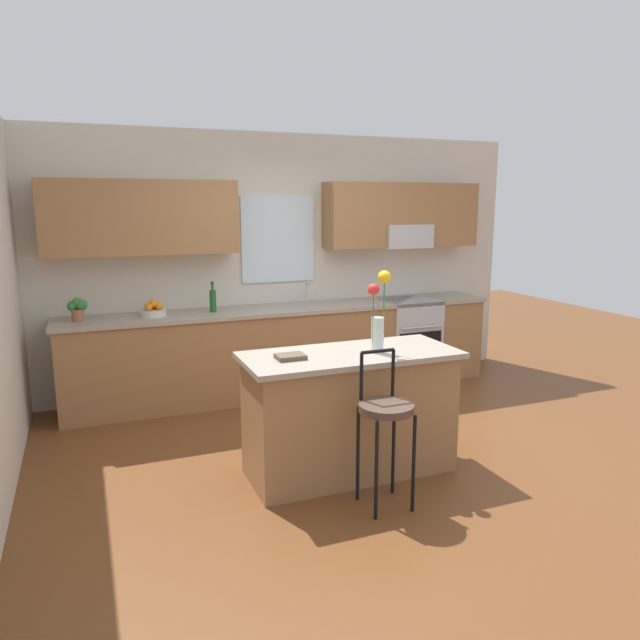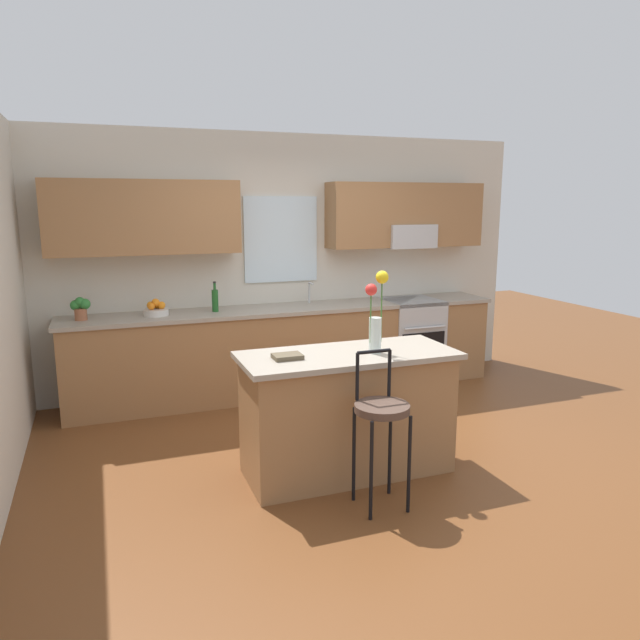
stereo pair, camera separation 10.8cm
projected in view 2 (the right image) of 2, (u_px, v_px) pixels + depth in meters
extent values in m
plane|color=brown|center=(355.00, 453.00, 4.80)|extent=(14.00, 14.00, 0.00)
cube|color=beige|center=(279.00, 262.00, 6.43)|extent=(5.60, 0.12, 2.70)
cube|color=#996B42|center=(144.00, 217.00, 5.64)|extent=(1.80, 0.34, 0.70)
cube|color=#996B42|center=(405.00, 215.00, 6.60)|extent=(1.80, 0.34, 0.70)
cube|color=silver|center=(281.00, 240.00, 6.32)|extent=(0.80, 0.03, 0.90)
cube|color=#B7BABC|center=(408.00, 236.00, 6.63)|extent=(0.56, 0.36, 0.26)
cube|color=#996B42|center=(290.00, 351.00, 6.28)|extent=(4.50, 0.60, 0.88)
cube|color=#9E9384|center=(290.00, 309.00, 6.19)|extent=(4.56, 0.64, 0.04)
cube|color=#B7BABC|center=(314.00, 312.00, 6.29)|extent=(0.54, 0.38, 0.11)
cylinder|color=#B7BABC|center=(309.00, 293.00, 6.40)|extent=(0.02, 0.02, 0.22)
cylinder|color=#B7BABC|center=(311.00, 283.00, 6.33)|extent=(0.02, 0.12, 0.02)
cube|color=#B7BABC|center=(410.00, 339.00, 6.74)|extent=(0.60, 0.60, 0.92)
cube|color=black|center=(423.00, 350.00, 6.48)|extent=(0.52, 0.02, 0.40)
cylinder|color=#B7BABC|center=(425.00, 328.00, 6.40)|extent=(0.50, 0.02, 0.02)
cube|color=#996B42|center=(348.00, 415.00, 4.39)|extent=(1.50, 0.60, 0.88)
cube|color=#9E9384|center=(348.00, 355.00, 4.30)|extent=(1.58, 0.68, 0.04)
cylinder|color=black|center=(371.00, 471.00, 3.73)|extent=(0.02, 0.02, 0.66)
cylinder|color=black|center=(409.00, 465.00, 3.82)|extent=(0.02, 0.02, 0.66)
cylinder|color=black|center=(354.00, 455.00, 3.98)|extent=(0.02, 0.02, 0.66)
cylinder|color=black|center=(390.00, 449.00, 4.07)|extent=(0.02, 0.02, 0.66)
cylinder|color=#4C382D|center=(382.00, 408.00, 3.83)|extent=(0.36, 0.36, 0.05)
cylinder|color=black|center=(357.00, 377.00, 3.88)|extent=(0.02, 0.02, 0.32)
cylinder|color=black|center=(389.00, 373.00, 3.96)|extent=(0.02, 0.02, 0.32)
cylinder|color=black|center=(374.00, 351.00, 3.89)|extent=(0.23, 0.02, 0.02)
cylinder|color=silver|center=(375.00, 335.00, 4.27)|extent=(0.09, 0.09, 0.26)
cylinder|color=#3D722D|center=(381.00, 310.00, 4.24)|extent=(0.01, 0.01, 0.47)
sphere|color=yellow|center=(382.00, 277.00, 4.20)|extent=(0.09, 0.09, 0.09)
cylinder|color=#3D722D|center=(371.00, 317.00, 4.22)|extent=(0.01, 0.01, 0.39)
sphere|color=red|center=(371.00, 290.00, 4.18)|extent=(0.08, 0.08, 0.08)
cube|color=brown|center=(287.00, 356.00, 4.13)|extent=(0.20, 0.15, 0.03)
cylinder|color=silver|center=(156.00, 312.00, 5.71)|extent=(0.24, 0.24, 0.06)
sphere|color=orange|center=(161.00, 305.00, 5.72)|extent=(0.07, 0.07, 0.07)
sphere|color=orange|center=(157.00, 305.00, 5.75)|extent=(0.07, 0.07, 0.07)
sphere|color=orange|center=(151.00, 305.00, 5.71)|extent=(0.08, 0.08, 0.08)
sphere|color=orange|center=(151.00, 306.00, 5.65)|extent=(0.07, 0.07, 0.07)
sphere|color=orange|center=(156.00, 303.00, 5.69)|extent=(0.08, 0.08, 0.08)
cylinder|color=#1E5923|center=(215.00, 301.00, 5.89)|extent=(0.06, 0.06, 0.22)
cylinder|color=#1E5923|center=(215.00, 286.00, 5.86)|extent=(0.03, 0.03, 0.07)
cylinder|color=black|center=(214.00, 282.00, 5.86)|extent=(0.03, 0.03, 0.02)
cylinder|color=#9E5B3D|center=(81.00, 314.00, 5.47)|extent=(0.11, 0.11, 0.11)
sphere|color=#2D7A33|center=(80.00, 302.00, 5.45)|extent=(0.09, 0.09, 0.09)
sphere|color=#2D7A33|center=(75.00, 305.00, 5.45)|extent=(0.10, 0.10, 0.10)
sphere|color=#2D7A33|center=(85.00, 304.00, 5.46)|extent=(0.10, 0.10, 0.10)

